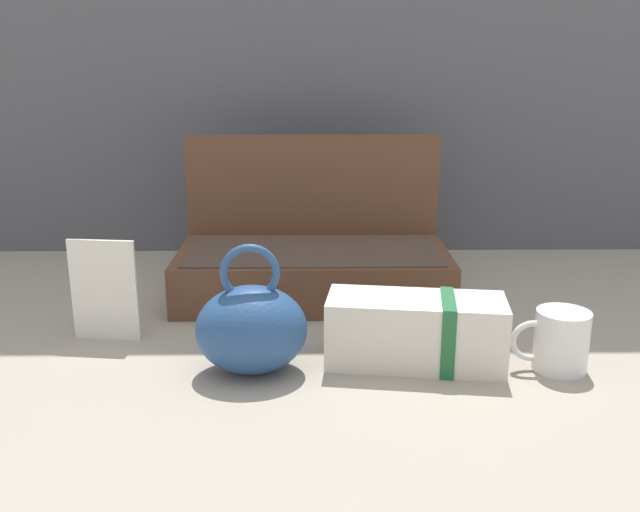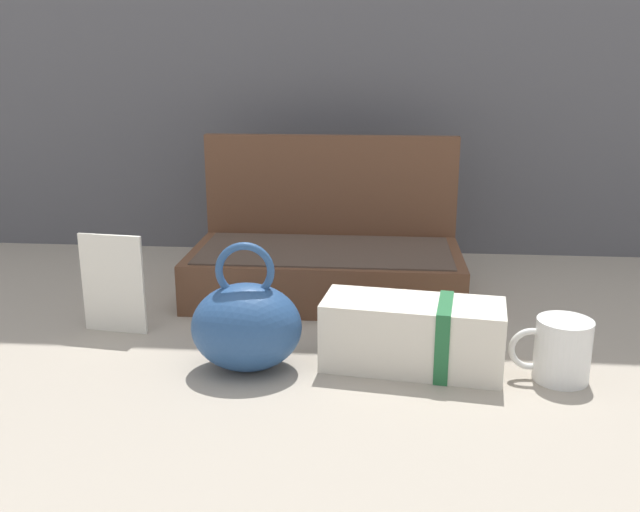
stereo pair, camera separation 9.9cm
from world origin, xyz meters
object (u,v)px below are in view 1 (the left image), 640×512
teal_pouch_handbag (251,328)px  coffee_mug (560,341)px  open_suitcase (313,258)px  cream_toiletry_bag (418,331)px  info_card_left (104,290)px

teal_pouch_handbag → coffee_mug: size_ratio=1.69×
open_suitcase → coffee_mug: 0.50m
cream_toiletry_bag → info_card_left: 0.50m
teal_pouch_handbag → cream_toiletry_bag: size_ratio=0.71×
open_suitcase → coffee_mug: (0.36, -0.35, -0.03)m
info_card_left → cream_toiletry_bag: bearing=-4.5°
cream_toiletry_bag → coffee_mug: 0.21m
teal_pouch_handbag → info_card_left: (-0.25, 0.12, 0.02)m
teal_pouch_handbag → coffee_mug: teal_pouch_handbag is taller
cream_toiletry_bag → coffee_mug: bearing=-6.7°
cream_toiletry_bag → coffee_mug: cream_toiletry_bag is taller
cream_toiletry_bag → open_suitcase: bearing=115.2°
coffee_mug → teal_pouch_handbag: bearing=-179.8°
teal_pouch_handbag → cream_toiletry_bag: 0.25m
cream_toiletry_bag → info_card_left: bearing=168.5°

